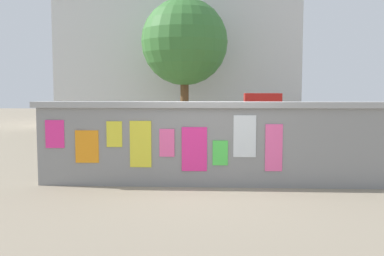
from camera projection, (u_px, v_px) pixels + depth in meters
name	position (u px, v px, depth m)	size (l,w,h in m)	color
ground	(211.00, 141.00, 16.69)	(60.00, 60.00, 0.00)	gray
poster_wall	(209.00, 143.00, 8.65)	(7.18, 0.42, 1.71)	gray
auto_rickshaw_truck	(233.00, 121.00, 14.80)	(3.66, 1.64, 1.85)	black
motorcycle	(289.00, 154.00, 9.98)	(1.90, 0.56, 0.87)	black
bicycle_near	(139.00, 142.00, 13.03)	(1.68, 0.50, 0.95)	black
bicycle_far	(118.00, 156.00, 10.27)	(1.70, 0.44, 0.95)	black
person_walking	(198.00, 127.00, 11.21)	(0.45, 0.45, 1.62)	#338CBF
person_bystander	(204.00, 133.00, 9.66)	(0.44, 0.44, 1.62)	#BF6626
tree_roadside	(184.00, 42.00, 19.13)	(3.86, 3.86, 6.04)	brown
building_background	(181.00, 62.00, 24.71)	(12.88, 6.79, 7.21)	silver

